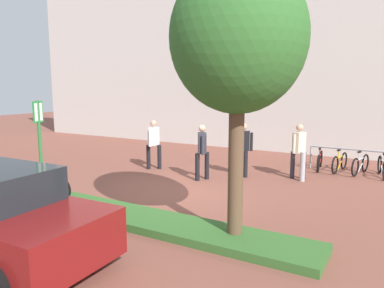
{
  "coord_description": "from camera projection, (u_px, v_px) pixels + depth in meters",
  "views": [
    {
      "loc": [
        5.35,
        -8.42,
        2.87
      ],
      "look_at": [
        -0.27,
        1.27,
        1.12
      ],
      "focal_mm": 34.66,
      "sensor_mm": 36.0,
      "label": 1
    }
  ],
  "objects": [
    {
      "name": "person_suited_dark",
      "position": [
        243.0,
        146.0,
        11.83
      ],
      "size": [
        0.58,
        0.36,
        1.72
      ],
      "color": "black",
      "rests_on": "ground"
    },
    {
      "name": "person_shirt_blue",
      "position": [
        299.0,
        148.0,
        11.53
      ],
      "size": [
        0.46,
        0.58,
        1.72
      ],
      "color": "#2D2D38",
      "rests_on": "ground"
    },
    {
      "name": "bike_at_sign",
      "position": [
        44.0,
        186.0,
        9.42
      ],
      "size": [
        1.67,
        0.45,
        0.86
      ],
      "color": "black",
      "rests_on": "ground"
    },
    {
      "name": "person_suited_navy",
      "position": [
        202.0,
        149.0,
        11.36
      ],
      "size": [
        0.42,
        0.53,
        1.72
      ],
      "color": "black",
      "rests_on": "ground"
    },
    {
      "name": "person_casual_tan",
      "position": [
        154.0,
        141.0,
        12.88
      ],
      "size": [
        0.45,
        0.61,
        1.72
      ],
      "color": "black",
      "rests_on": "ground"
    },
    {
      "name": "bollard_steel",
      "position": [
        303.0,
        167.0,
        11.27
      ],
      "size": [
        0.16,
        0.16,
        0.9
      ],
      "primitive_type": "cylinder",
      "color": "#ADADB2",
      "rests_on": "ground"
    },
    {
      "name": "building_facade",
      "position": [
        274.0,
        38.0,
        16.41
      ],
      "size": [
        28.0,
        1.2,
        10.0
      ],
      "primitive_type": "cube",
      "color": "silver",
      "rests_on": "ground"
    },
    {
      "name": "planter_strip",
      "position": [
        152.0,
        221.0,
        7.72
      ],
      "size": [
        7.0,
        1.1,
        0.16
      ],
      "primitive_type": "cube",
      "color": "#336028",
      "rests_on": "ground"
    },
    {
      "name": "bike_rack_cluster",
      "position": [
        350.0,
        163.0,
        12.38
      ],
      "size": [
        2.66,
        1.6,
        0.83
      ],
      "color": "#99999E",
      "rests_on": "ground"
    },
    {
      "name": "ground_plane",
      "position": [
        177.0,
        191.0,
        10.29
      ],
      "size": [
        60.0,
        60.0,
        0.0
      ],
      "primitive_type": "plane",
      "color": "brown"
    },
    {
      "name": "tree_sidewalk",
      "position": [
        238.0,
        40.0,
        6.4
      ],
      "size": [
        2.4,
        2.4,
        5.02
      ],
      "color": "brown",
      "rests_on": "ground"
    },
    {
      "name": "parking_sign_post",
      "position": [
        39.0,
        136.0,
        9.17
      ],
      "size": [
        0.13,
        0.35,
        2.53
      ],
      "color": "#2D7238",
      "rests_on": "ground"
    }
  ]
}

